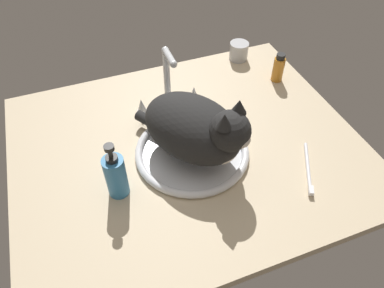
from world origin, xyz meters
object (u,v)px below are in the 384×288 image
object	(u,v)px
sink_basin	(192,151)
metal_jar	(239,51)
amber_bottle	(278,68)
soap_pump_bottle	(116,175)
cat	(198,129)
toothbrush	(308,169)
faucet	(168,88)

from	to	relation	value
sink_basin	metal_jar	bearing A→B (deg)	49.45
amber_bottle	soap_pump_bottle	size ratio (longest dim) A/B	0.60
cat	metal_jar	distance (cm)	52.65
cat	toothbrush	bearing A→B (deg)	-30.46
cat	metal_jar	size ratio (longest dim) A/B	5.09
sink_basin	cat	world-z (taller)	cat
metal_jar	toothbrush	distance (cm)	56.75
metal_jar	cat	bearing A→B (deg)	-128.54
metal_jar	amber_bottle	size ratio (longest dim) A/B	0.67
soap_pump_bottle	faucet	bearing A→B (deg)	49.72
amber_bottle	toothbrush	world-z (taller)	amber_bottle
sink_basin	metal_jar	distance (cm)	51.56
metal_jar	toothbrush	xyz separation A→B (cm)	(-5.89, -56.38, -2.71)
metal_jar	soap_pump_bottle	xyz separation A→B (cm)	(-55.95, -44.87, 3.35)
soap_pump_bottle	toothbrush	xyz separation A→B (cm)	(50.07, -11.51, -6.06)
sink_basin	amber_bottle	distance (cm)	46.32
metal_jar	toothbrush	bearing A→B (deg)	-95.96
faucet	soap_pump_bottle	size ratio (longest dim) A/B	1.29
sink_basin	cat	distance (cm)	10.17
faucet	soap_pump_bottle	bearing A→B (deg)	-130.28
sink_basin	faucet	distance (cm)	22.10
sink_basin	faucet	size ratio (longest dim) A/B	1.45
toothbrush	faucet	bearing A→B (deg)	125.96
sink_basin	toothbrush	bearing A→B (deg)	-32.00
amber_bottle	soap_pump_bottle	distance (cm)	68.86
cat	amber_bottle	xyz separation A→B (cm)	(39.34, 24.00, -6.08)
sink_basin	amber_bottle	bearing A→B (deg)	29.02
cat	amber_bottle	size ratio (longest dim) A/B	3.41
metal_jar	amber_bottle	xyz separation A→B (cm)	(6.87, -16.74, 1.53)
sink_basin	faucet	world-z (taller)	faucet
faucet	amber_bottle	distance (cm)	40.54
amber_bottle	toothbrush	xyz separation A→B (cm)	(-12.76, -39.64, -4.25)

